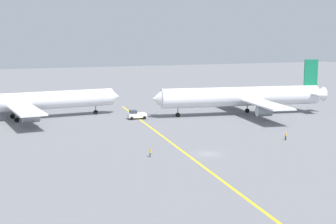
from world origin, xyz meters
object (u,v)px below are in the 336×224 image
airliner_being_pushed (243,97)px  ground_crew_wing_walker_right (150,153)px  pushback_tug (137,115)px  airliner_at_gate_left (25,102)px  ground_crew_marshaller_foreground (286,136)px

airliner_being_pushed → ground_crew_wing_walker_right: bearing=-140.5°
airliner_being_pushed → pushback_tug: (-31.03, 5.61, -4.15)m
airliner_at_gate_left → ground_crew_wing_walker_right: 55.69m
airliner_being_pushed → pushback_tug: bearing=169.8°
ground_crew_marshaller_foreground → pushback_tug: bearing=116.7°
pushback_tug → airliner_at_gate_left: bearing=157.8°
ground_crew_marshaller_foreground → ground_crew_wing_walker_right: ground_crew_marshaller_foreground is taller
ground_crew_marshaller_foreground → airliner_being_pushed: bearing=72.2°
airliner_at_gate_left → airliner_being_pushed: airliner_being_pushed is taller
airliner_being_pushed → pushback_tug: size_ratio=6.39×
pushback_tug → ground_crew_marshaller_foreground: pushback_tug is taller
airliner_at_gate_left → pushback_tug: bearing=-22.2°
ground_crew_wing_walker_right → airliner_at_gate_left: bearing=106.3°
airliner_at_gate_left → pushback_tug: airliner_at_gate_left is taller
ground_crew_wing_walker_right → pushback_tug: bearing=73.0°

